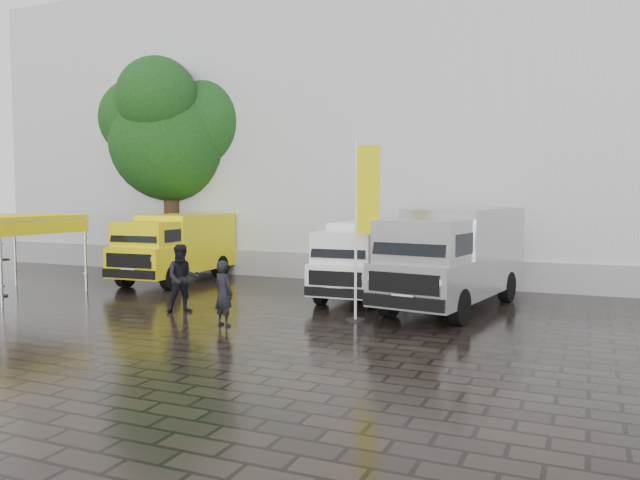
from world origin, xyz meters
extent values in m
plane|color=black|center=(0.00, 0.00, 0.00)|extent=(120.00, 120.00, 0.00)
cube|color=silver|center=(2.00, 16.00, 6.00)|extent=(44.00, 16.00, 12.00)
cube|color=gray|center=(2.00, 7.95, 0.50)|extent=(44.00, 0.15, 1.00)
cylinder|color=silver|center=(-13.22, 2.12, 1.21)|extent=(0.10, 0.10, 2.42)
cylinder|color=silver|center=(-9.94, 2.12, 1.21)|extent=(0.10, 0.10, 2.42)
cylinder|color=silver|center=(-9.94, -1.16, 1.21)|extent=(0.10, 0.10, 2.42)
cube|color=yellow|center=(-11.58, 0.48, 2.52)|extent=(3.48, 3.48, 0.12)
cylinder|color=black|center=(0.09, 1.08, 0.02)|extent=(0.50, 0.50, 0.04)
cylinder|color=white|center=(0.09, 1.08, 2.33)|extent=(0.07, 0.07, 4.65)
cube|color=yellow|center=(0.42, 1.08, 3.35)|extent=(0.60, 0.03, 2.23)
cylinder|color=black|center=(-10.69, 7.85, 2.29)|extent=(0.64, 0.64, 4.58)
sphere|color=#143C13|center=(-10.69, 7.85, 5.50)|extent=(5.04, 5.04, 5.04)
sphere|color=#143C13|center=(-11.29, 8.75, 7.56)|extent=(2.97, 2.97, 2.97)
cylinder|color=black|center=(-11.64, 0.19, 0.59)|extent=(0.60, 0.60, 1.19)
imported|color=black|center=(-2.67, -0.81, 0.81)|extent=(0.68, 0.55, 1.62)
imported|color=black|center=(-4.68, 0.27, 0.94)|extent=(1.16, 1.14, 1.88)
camera|label=1|loc=(5.57, -13.81, 3.21)|focal=35.00mm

